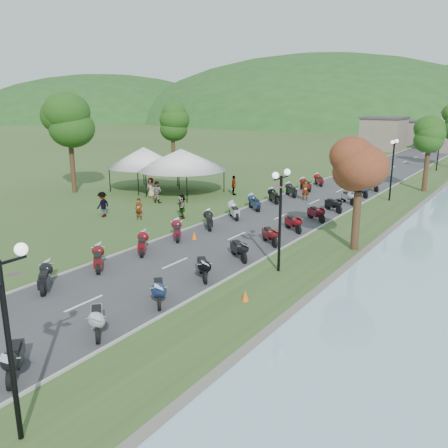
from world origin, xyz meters
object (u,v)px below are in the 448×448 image
Objects in this scene: pedestrian_a at (140,219)px; pedestrian_b at (157,203)px; streetlamp_near at (10,351)px; vendor_tent_main at (182,172)px; pedestrian_c at (103,217)px.

pedestrian_a is 5.54m from pedestrian_b.
streetlamp_near reaches higher than pedestrian_b.
streetlamp_near reaches higher than vendor_tent_main.
pedestrian_b is (-2.66, 4.86, 0.00)m from pedestrian_a.
pedestrian_c is at bearing 132.68° from streetlamp_near.
vendor_tent_main is at bearing 176.82° from pedestrian_c.
vendor_tent_main is (-16.44, 27.02, -0.50)m from streetlamp_near.
pedestrian_a is 0.85× the size of pedestrian_b.
vendor_tent_main is at bearing -91.10° from pedestrian_b.
streetlamp_near is at bearing 114.51° from pedestrian_b.
pedestrian_b is at bearing -81.05° from vendor_tent_main.
streetlamp_near is at bearing -58.68° from vendor_tent_main.
vendor_tent_main reaches higher than pedestrian_c.
pedestrian_b is at bearing 172.94° from pedestrian_c.
pedestrian_a is at bearing 126.00° from streetlamp_near.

